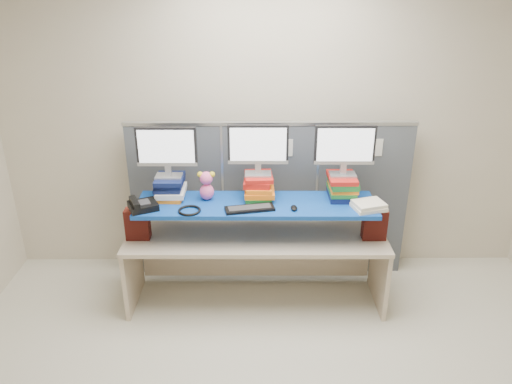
{
  "coord_description": "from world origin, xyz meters",
  "views": [
    {
      "loc": [
        -0.16,
        -2.45,
        2.75
      ],
      "look_at": [
        -0.13,
        1.28,
        1.08
      ],
      "focal_mm": 35.0,
      "sensor_mm": 36.0,
      "label": 1
    }
  ],
  "objects_px": {
    "monitor_right": "(345,148)",
    "desk": "(256,249)",
    "desk_phone": "(142,205)",
    "monitor_left": "(167,149)",
    "blue_board": "(256,205)",
    "monitor_center": "(258,147)",
    "keyboard": "(250,209)"
  },
  "relations": [
    {
      "from": "monitor_right",
      "to": "desk",
      "type": "bearing_deg",
      "value": -170.7
    },
    {
      "from": "monitor_right",
      "to": "desk_phone",
      "type": "xyz_separation_m",
      "value": [
        -1.64,
        -0.22,
        -0.41
      ]
    },
    {
      "from": "monitor_right",
      "to": "monitor_left",
      "type": "bearing_deg",
      "value": 180.0
    },
    {
      "from": "monitor_left",
      "to": "blue_board",
      "type": "bearing_deg",
      "value": -9.22
    },
    {
      "from": "blue_board",
      "to": "monitor_center",
      "type": "relative_size",
      "value": 4.0
    },
    {
      "from": "desk_phone",
      "to": "monitor_center",
      "type": "bearing_deg",
      "value": -11.4
    },
    {
      "from": "desk",
      "to": "monitor_right",
      "type": "bearing_deg",
      "value": 9.3
    },
    {
      "from": "desk_phone",
      "to": "desk",
      "type": "bearing_deg",
      "value": -18.26
    },
    {
      "from": "blue_board",
      "to": "monitor_center",
      "type": "distance_m",
      "value": 0.48
    },
    {
      "from": "monitor_left",
      "to": "desk_phone",
      "type": "distance_m",
      "value": 0.5
    },
    {
      "from": "blue_board",
      "to": "monitor_left",
      "type": "distance_m",
      "value": 0.86
    },
    {
      "from": "monitor_center",
      "to": "blue_board",
      "type": "bearing_deg",
      "value": -98.17
    },
    {
      "from": "desk",
      "to": "blue_board",
      "type": "height_order",
      "value": "blue_board"
    },
    {
      "from": "monitor_left",
      "to": "desk",
      "type": "bearing_deg",
      "value": -9.22
    },
    {
      "from": "blue_board",
      "to": "desk",
      "type": "bearing_deg",
      "value": -179.52
    },
    {
      "from": "monitor_center",
      "to": "keyboard",
      "type": "xyz_separation_m",
      "value": [
        -0.07,
        -0.25,
        -0.44
      ]
    },
    {
      "from": "blue_board",
      "to": "monitor_right",
      "type": "distance_m",
      "value": 0.87
    },
    {
      "from": "desk_phone",
      "to": "keyboard",
      "type": "bearing_deg",
      "value": -26.34
    },
    {
      "from": "monitor_center",
      "to": "monitor_left",
      "type": "bearing_deg",
      "value": 180.0
    },
    {
      "from": "monitor_center",
      "to": "desk_phone",
      "type": "distance_m",
      "value": 1.05
    },
    {
      "from": "keyboard",
      "to": "desk",
      "type": "bearing_deg",
      "value": 56.94
    },
    {
      "from": "monitor_center",
      "to": "desk_phone",
      "type": "relative_size",
      "value": 1.77
    },
    {
      "from": "keyboard",
      "to": "monitor_right",
      "type": "bearing_deg",
      "value": 6.16
    },
    {
      "from": "monitor_left",
      "to": "monitor_center",
      "type": "distance_m",
      "value": 0.75
    },
    {
      "from": "monitor_center",
      "to": "desk_phone",
      "type": "xyz_separation_m",
      "value": [
        -0.94,
        -0.23,
        -0.41
      ]
    },
    {
      "from": "desk_phone",
      "to": "monitor_right",
      "type": "bearing_deg",
      "value": -17.33
    },
    {
      "from": "monitor_center",
      "to": "desk",
      "type": "bearing_deg",
      "value": -98.17
    },
    {
      "from": "blue_board",
      "to": "monitor_right",
      "type": "xyz_separation_m",
      "value": [
        0.72,
        0.11,
        0.46
      ]
    },
    {
      "from": "desk",
      "to": "monitor_left",
      "type": "xyz_separation_m",
      "value": [
        -0.73,
        0.12,
        0.87
      ]
    },
    {
      "from": "blue_board",
      "to": "monitor_center",
      "type": "bearing_deg",
      "value": 81.83
    },
    {
      "from": "desk",
      "to": "monitor_center",
      "type": "relative_size",
      "value": 4.48
    },
    {
      "from": "desk",
      "to": "monitor_center",
      "type": "xyz_separation_m",
      "value": [
        0.02,
        0.12,
        0.89
      ]
    }
  ]
}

